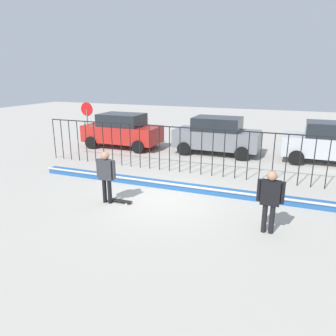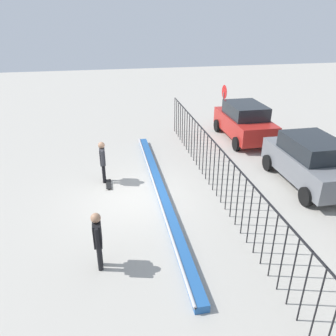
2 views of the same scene
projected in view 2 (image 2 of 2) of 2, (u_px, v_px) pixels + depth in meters
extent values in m
plane|color=#ADA89E|center=(134.00, 198.00, 12.27)|extent=(60.00, 60.00, 0.00)
cube|color=#235699|center=(161.00, 192.00, 12.40)|extent=(11.00, 0.36, 0.22)
cylinder|color=#B2B2B7|center=(156.00, 190.00, 12.32)|extent=(11.00, 0.09, 0.09)
cylinder|color=black|center=(175.00, 115.00, 18.59)|extent=(0.04, 0.04, 1.93)
cylinder|color=black|center=(177.00, 117.00, 18.18)|extent=(0.04, 0.04, 1.93)
cylinder|color=black|center=(178.00, 120.00, 17.76)|extent=(0.04, 0.04, 1.93)
cylinder|color=black|center=(180.00, 122.00, 17.35)|extent=(0.04, 0.04, 1.93)
cylinder|color=black|center=(182.00, 125.00, 16.94)|extent=(0.04, 0.04, 1.93)
cylinder|color=black|center=(185.00, 128.00, 16.52)|extent=(0.04, 0.04, 1.93)
cylinder|color=black|center=(187.00, 131.00, 16.11)|extent=(0.04, 0.04, 1.93)
cylinder|color=black|center=(189.00, 134.00, 15.69)|extent=(0.04, 0.04, 1.93)
cylinder|color=black|center=(192.00, 137.00, 15.28)|extent=(0.04, 0.04, 1.93)
cylinder|color=black|center=(194.00, 141.00, 14.86)|extent=(0.04, 0.04, 1.93)
cylinder|color=black|center=(197.00, 145.00, 14.45)|extent=(0.04, 0.04, 1.93)
cylinder|color=black|center=(200.00, 149.00, 14.04)|extent=(0.04, 0.04, 1.93)
cylinder|color=black|center=(203.00, 153.00, 13.62)|extent=(0.04, 0.04, 1.93)
cylinder|color=black|center=(207.00, 157.00, 13.21)|extent=(0.04, 0.04, 1.93)
cylinder|color=black|center=(210.00, 162.00, 12.79)|extent=(0.04, 0.04, 1.93)
cylinder|color=black|center=(214.00, 167.00, 12.38)|extent=(0.04, 0.04, 1.93)
cylinder|color=black|center=(218.00, 173.00, 11.97)|extent=(0.04, 0.04, 1.93)
cylinder|color=black|center=(222.00, 178.00, 11.55)|extent=(0.04, 0.04, 1.93)
cylinder|color=black|center=(227.00, 185.00, 11.14)|extent=(0.04, 0.04, 1.93)
cylinder|color=black|center=(232.00, 191.00, 10.72)|extent=(0.04, 0.04, 1.93)
cylinder|color=black|center=(238.00, 199.00, 10.31)|extent=(0.04, 0.04, 1.93)
cylinder|color=black|center=(243.00, 207.00, 9.90)|extent=(0.04, 0.04, 1.93)
cylinder|color=black|center=(250.00, 215.00, 9.48)|extent=(0.04, 0.04, 1.93)
cylinder|color=black|center=(257.00, 224.00, 9.07)|extent=(0.04, 0.04, 1.93)
cylinder|color=black|center=(265.00, 235.00, 8.65)|extent=(0.04, 0.04, 1.93)
cylinder|color=black|center=(273.00, 246.00, 8.24)|extent=(0.04, 0.04, 1.93)
cylinder|color=black|center=(282.00, 258.00, 7.82)|extent=(0.04, 0.04, 1.93)
cylinder|color=black|center=(293.00, 272.00, 7.41)|extent=(0.04, 0.04, 1.93)
cylinder|color=black|center=(304.00, 288.00, 7.00)|extent=(0.04, 0.04, 1.93)
cylinder|color=black|center=(317.00, 305.00, 6.58)|extent=(0.04, 0.04, 1.93)
cylinder|color=black|center=(332.00, 325.00, 6.17)|extent=(0.04, 0.04, 1.93)
cube|color=black|center=(216.00, 143.00, 11.98)|extent=(14.00, 0.04, 0.04)
cylinder|color=black|center=(104.00, 172.00, 13.34)|extent=(0.13, 0.13, 0.79)
cylinder|color=black|center=(104.00, 174.00, 13.17)|extent=(0.13, 0.13, 0.79)
cube|color=#333338|center=(102.00, 156.00, 12.94)|extent=(0.48, 0.21, 0.65)
sphere|color=#A87A5B|center=(101.00, 145.00, 12.75)|extent=(0.26, 0.26, 0.26)
cylinder|color=#333338|center=(102.00, 152.00, 13.19)|extent=(0.10, 0.10, 0.58)
cylinder|color=#333338|center=(102.00, 158.00, 12.67)|extent=(0.10, 0.10, 0.58)
cube|color=black|center=(109.00, 184.00, 13.09)|extent=(0.80, 0.20, 0.02)
cylinder|color=silver|center=(111.00, 188.00, 12.88)|extent=(0.05, 0.03, 0.05)
cylinder|color=silver|center=(107.00, 188.00, 12.86)|extent=(0.05, 0.03, 0.05)
cylinder|color=silver|center=(110.00, 182.00, 13.36)|extent=(0.05, 0.03, 0.05)
cylinder|color=silver|center=(107.00, 182.00, 13.33)|extent=(0.05, 0.03, 0.05)
cylinder|color=black|center=(100.00, 253.00, 8.86)|extent=(0.13, 0.13, 0.79)
cylinder|color=black|center=(100.00, 258.00, 8.70)|extent=(0.13, 0.13, 0.79)
cube|color=black|center=(97.00, 233.00, 8.47)|extent=(0.48, 0.21, 0.65)
sphere|color=#A87A5B|center=(96.00, 218.00, 8.28)|extent=(0.26, 0.26, 0.26)
cylinder|color=black|center=(97.00, 225.00, 8.72)|extent=(0.10, 0.10, 0.58)
cylinder|color=black|center=(97.00, 239.00, 8.20)|extent=(0.10, 0.10, 0.58)
cube|color=#B2231E|center=(244.00, 125.00, 17.55)|extent=(4.30, 1.90, 0.90)
cube|color=#1E2328|center=(245.00, 110.00, 17.21)|extent=(2.37, 1.71, 0.66)
cylinder|color=black|center=(273.00, 141.00, 16.60)|extent=(0.68, 0.22, 0.68)
cylinder|color=black|center=(237.00, 144.00, 16.28)|extent=(0.68, 0.22, 0.68)
cylinder|color=black|center=(249.00, 123.00, 19.20)|extent=(0.68, 0.22, 0.68)
cylinder|color=black|center=(217.00, 125.00, 18.87)|extent=(0.68, 0.22, 0.68)
cube|color=slate|center=(309.00, 165.00, 12.94)|extent=(4.30, 1.90, 0.90)
cube|color=#1E2328|center=(313.00, 147.00, 12.61)|extent=(2.37, 1.71, 0.66)
cylinder|color=black|center=(306.00, 196.00, 11.67)|extent=(0.68, 0.22, 0.68)
cylinder|color=black|center=(308.00, 159.00, 14.59)|extent=(0.68, 0.22, 0.68)
cylinder|color=black|center=(268.00, 163.00, 14.27)|extent=(0.68, 0.22, 0.68)
cylinder|color=slate|center=(223.00, 111.00, 19.04)|extent=(0.07, 0.07, 2.10)
cylinder|color=red|center=(224.00, 92.00, 18.59)|extent=(0.76, 0.02, 0.76)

